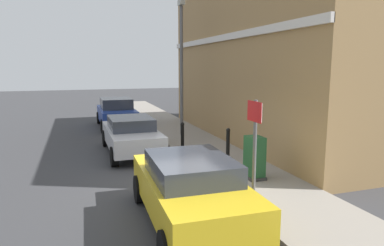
# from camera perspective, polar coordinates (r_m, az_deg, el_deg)

# --- Properties ---
(ground) EXTENTS (80.00, 80.00, 0.00)m
(ground) POSITION_cam_1_polar(r_m,az_deg,el_deg) (9.52, -2.73, -9.99)
(ground) COLOR #38383A
(sidewalk) EXTENTS (2.37, 30.00, 0.15)m
(sidewalk) POSITION_cam_1_polar(r_m,az_deg,el_deg) (15.62, -1.62, -1.99)
(sidewalk) COLOR gray
(sidewalk) RESTS_ON ground
(corner_building) EXTENTS (7.20, 12.56, 7.42)m
(corner_building) POSITION_cam_1_polar(r_m,az_deg,el_deg) (15.87, 17.15, 10.99)
(corner_building) COLOR #9E7A4C
(corner_building) RESTS_ON ground
(car_yellow) EXTENTS (1.90, 3.99, 1.40)m
(car_yellow) POSITION_cam_1_polar(r_m,az_deg,el_deg) (7.01, -0.30, -10.73)
(car_yellow) COLOR gold
(car_yellow) RESTS_ON ground
(car_silver) EXTENTS (1.83, 4.10, 1.33)m
(car_silver) POSITION_cam_1_polar(r_m,az_deg,el_deg) (12.73, -10.02, -1.84)
(car_silver) COLOR #B7B7BC
(car_silver) RESTS_ON ground
(car_blue) EXTENTS (1.85, 3.95, 1.50)m
(car_blue) POSITION_cam_1_polar(r_m,az_deg,el_deg) (18.46, -12.36, 1.77)
(car_blue) COLOR navy
(car_blue) RESTS_ON ground
(utility_cabinet) EXTENTS (0.46, 0.61, 1.15)m
(utility_cabinet) POSITION_cam_1_polar(r_m,az_deg,el_deg) (9.50, 10.26, -5.88)
(utility_cabinet) COLOR #1E4C28
(utility_cabinet) RESTS_ON sidewalk
(bollard_near_cabinet) EXTENTS (0.14, 0.14, 1.04)m
(bollard_near_cabinet) POSITION_cam_1_polar(r_m,az_deg,el_deg) (11.22, 5.95, -3.29)
(bollard_near_cabinet) COLOR black
(bollard_near_cabinet) RESTS_ON sidewalk
(bollard_far_kerb) EXTENTS (0.14, 0.14, 1.04)m
(bollard_far_kerb) POSITION_cam_1_polar(r_m,az_deg,el_deg) (12.32, -1.58, -2.10)
(bollard_far_kerb) COLOR black
(bollard_far_kerb) RESTS_ON sidewalk
(street_sign) EXTENTS (0.08, 0.60, 2.30)m
(street_sign) POSITION_cam_1_polar(r_m,az_deg,el_deg) (7.57, 10.28, -2.16)
(street_sign) COLOR #59595B
(street_sign) RESTS_ON sidewalk
(lamppost) EXTENTS (0.20, 0.44, 5.72)m
(lamppost) POSITION_cam_1_polar(r_m,az_deg,el_deg) (15.06, -1.74, 9.94)
(lamppost) COLOR #59595B
(lamppost) RESTS_ON sidewalk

